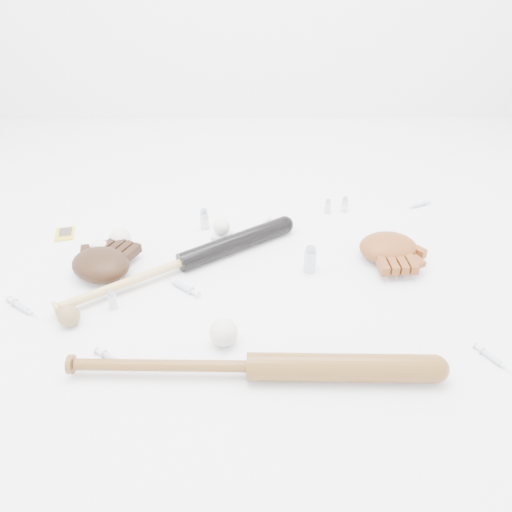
{
  "coord_description": "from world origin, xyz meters",
  "views": [
    {
      "loc": [
        0.01,
        -1.34,
        1.02
      ],
      "look_at": [
        0.02,
        0.02,
        0.06
      ],
      "focal_mm": 35.0,
      "sensor_mm": 36.0,
      "label": 1
    }
  ],
  "objects_px": {
    "bat_dark": "(183,262)",
    "pedestal": "(222,238)",
    "bat_wood": "(251,367)",
    "glove_dark": "(101,264)"
  },
  "relations": [
    {
      "from": "bat_dark",
      "to": "pedestal",
      "type": "xyz_separation_m",
      "value": [
        0.12,
        0.17,
        -0.02
      ]
    },
    {
      "from": "bat_dark",
      "to": "bat_wood",
      "type": "relative_size",
      "value": 0.9
    },
    {
      "from": "bat_wood",
      "to": "glove_dark",
      "type": "height_order",
      "value": "glove_dark"
    },
    {
      "from": "bat_wood",
      "to": "pedestal",
      "type": "distance_m",
      "value": 0.65
    },
    {
      "from": "bat_dark",
      "to": "glove_dark",
      "type": "distance_m",
      "value": 0.27
    },
    {
      "from": "pedestal",
      "to": "glove_dark",
      "type": "bearing_deg",
      "value": -153.66
    },
    {
      "from": "glove_dark",
      "to": "bat_dark",
      "type": "bearing_deg",
      "value": 31.53
    },
    {
      "from": "bat_wood",
      "to": "bat_dark",
      "type": "bearing_deg",
      "value": 117.45
    },
    {
      "from": "bat_dark",
      "to": "pedestal",
      "type": "distance_m",
      "value": 0.21
    },
    {
      "from": "glove_dark",
      "to": "bat_wood",
      "type": "bearing_deg",
      "value": -15.4
    }
  ]
}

